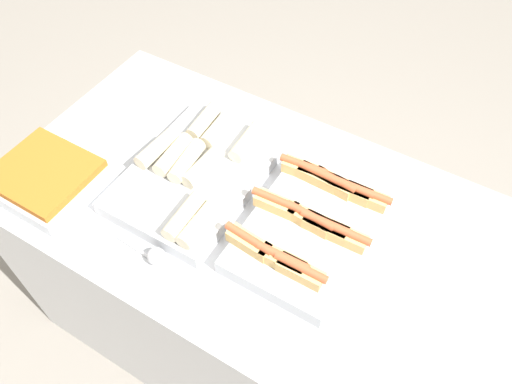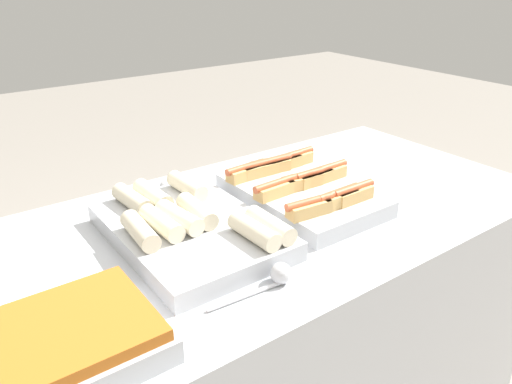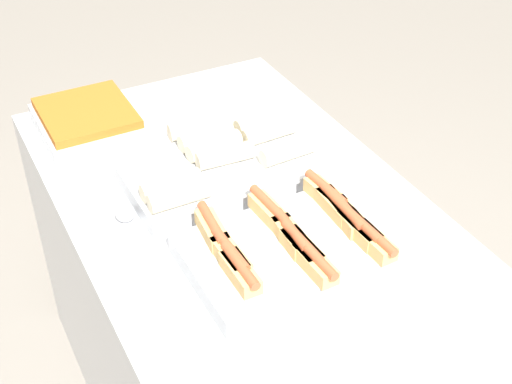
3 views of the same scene
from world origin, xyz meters
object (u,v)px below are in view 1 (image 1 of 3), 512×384
tray_wraps (197,172)px  tray_side_front (46,178)px  serving_spoon_far (262,127)px  serving_spoon_near (153,255)px  tray_hotdogs (310,224)px

tray_wraps → tray_side_front: bearing=-146.4°
tray_wraps → tray_side_front: 0.45m
tray_wraps → serving_spoon_far: (0.06, 0.28, -0.02)m
tray_side_front → serving_spoon_near: size_ratio=1.39×
tray_hotdogs → serving_spoon_near: size_ratio=2.20×
tray_hotdogs → tray_wraps: bearing=-179.5°
serving_spoon_far → tray_hotdogs: bearing=-41.5°
serving_spoon_near → serving_spoon_far: size_ratio=0.93×
tray_wraps → tray_hotdogs: bearing=0.5°
tray_wraps → tray_side_front: tray_wraps is taller
tray_hotdogs → serving_spoon_far: 0.42m
tray_side_front → tray_wraps: bearing=33.6°
tray_side_front → serving_spoon_near: 0.43m
tray_hotdogs → tray_side_front: (-0.75, -0.25, -0.00)m
tray_side_front → serving_spoon_near: (0.43, -0.04, -0.01)m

